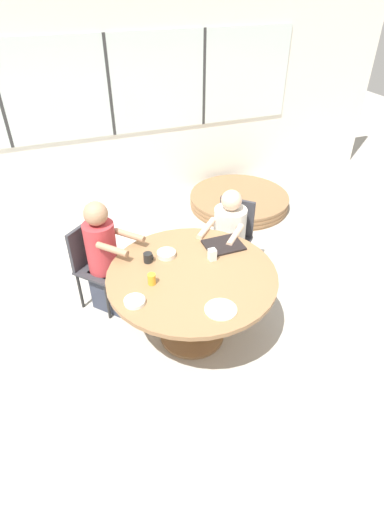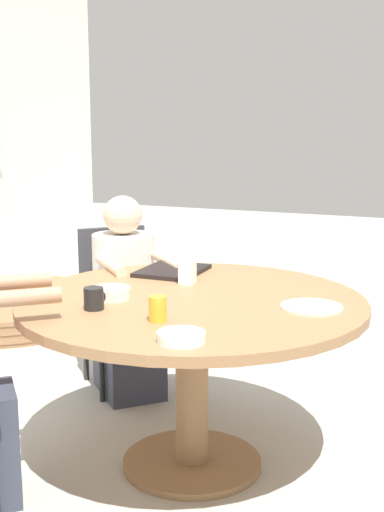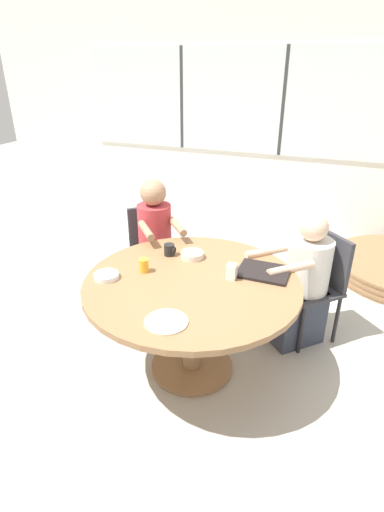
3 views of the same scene
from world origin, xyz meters
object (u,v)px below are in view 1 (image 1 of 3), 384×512
at_px(chair_for_man_blue_shirt, 93,259).
at_px(bowl_white_shallow, 166,254).
at_px(milk_carton_small, 212,255).
at_px(chair_for_woman_green_shirt, 233,232).
at_px(coffee_mug, 148,258).
at_px(bowl_cereal, 135,301).
at_px(folded_table_stack, 239,201).
at_px(person_man_blue_shirt, 106,262).
at_px(person_woman_green_shirt, 228,244).
at_px(juice_glass, 152,279).

relative_size(chair_for_man_blue_shirt, bowl_white_shallow, 5.25).
bearing_deg(chair_for_man_blue_shirt, milk_carton_small, 102.45).
bearing_deg(chair_for_woman_green_shirt, coffee_mug, 69.28).
relative_size(chair_for_man_blue_shirt, bowl_cereal, 5.31).
xyz_separation_m(bowl_cereal, folded_table_stack, (2.09, 2.30, -0.67)).
xyz_separation_m(person_man_blue_shirt, coffee_mug, (0.32, -0.41, 0.25)).
relative_size(coffee_mug, bowl_cereal, 0.53).
bearing_deg(coffee_mug, bowl_cereal, -117.35).
bearing_deg(bowl_white_shallow, bowl_cereal, -130.05).
distance_m(person_woman_green_shirt, juice_glass, 1.25).
bearing_deg(person_man_blue_shirt, milk_carton_small, 104.39).
xyz_separation_m(juice_glass, folded_table_stack, (1.90, 2.13, -0.71)).
bearing_deg(milk_carton_small, folded_table_stack, 56.65).
distance_m(juice_glass, bowl_white_shallow, 0.40).
relative_size(chair_for_woman_green_shirt, milk_carton_small, 8.36).
relative_size(chair_for_man_blue_shirt, coffee_mug, 9.97).
xyz_separation_m(coffee_mug, milk_carton_small, (0.53, -0.17, 0.01)).
relative_size(milk_carton_small, bowl_white_shallow, 0.63).
relative_size(juice_glass, bowl_cereal, 0.58).
bearing_deg(folded_table_stack, person_man_blue_shirt, -146.81).
height_order(chair_for_woman_green_shirt, coffee_mug, chair_for_woman_green_shirt).
bearing_deg(person_man_blue_shirt, bowl_white_shallow, 100.61).
relative_size(bowl_cereal, folded_table_stack, 0.12).
height_order(chair_for_woman_green_shirt, person_woman_green_shirt, person_woman_green_shirt).
xyz_separation_m(chair_for_woman_green_shirt, chair_for_man_blue_shirt, (-1.50, 0.05, 0.00)).
bearing_deg(juice_glass, person_woman_green_shirt, 33.29).
relative_size(person_man_blue_shirt, coffee_mug, 13.44).
bearing_deg(person_woman_green_shirt, chair_for_man_blue_shirt, 38.09).
distance_m(juice_glass, milk_carton_small, 0.60).
bearing_deg(person_woman_green_shirt, person_man_blue_shirt, 42.95).
height_order(chair_for_man_blue_shirt, person_woman_green_shirt, person_woman_green_shirt).
bearing_deg(milk_carton_small, bowl_white_shallow, 151.58).
bearing_deg(chair_for_man_blue_shirt, bowl_white_shallow, 98.43).
xyz_separation_m(coffee_mug, juice_glass, (-0.06, -0.30, 0.00)).
distance_m(coffee_mug, bowl_cereal, 0.54).
height_order(chair_for_woman_green_shirt, juice_glass, chair_for_woman_green_shirt).
xyz_separation_m(chair_for_man_blue_shirt, person_woman_green_shirt, (1.38, -0.17, -0.05)).
xyz_separation_m(milk_carton_small, bowl_white_shallow, (-0.36, 0.19, -0.03)).
distance_m(person_man_blue_shirt, bowl_white_shallow, 0.67).
relative_size(milk_carton_small, folded_table_stack, 0.07).
bearing_deg(folded_table_stack, person_woman_green_shirt, -121.47).
height_order(juice_glass, bowl_cereal, juice_glass).
height_order(chair_for_woman_green_shirt, chair_for_man_blue_shirt, same).
xyz_separation_m(chair_for_man_blue_shirt, bowl_cereal, (0.18, -1.01, 0.24)).
distance_m(chair_for_man_blue_shirt, person_man_blue_shirt, 0.16).
distance_m(chair_for_woman_green_shirt, folded_table_stack, 1.61).
height_order(chair_for_woman_green_shirt, milk_carton_small, chair_for_woman_green_shirt).
bearing_deg(person_man_blue_shirt, coffee_mug, 86.77).
xyz_separation_m(milk_carton_small, bowl_cereal, (-0.78, -0.30, -0.04)).
bearing_deg(chair_for_woman_green_shirt, bowl_cereal, 81.09).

